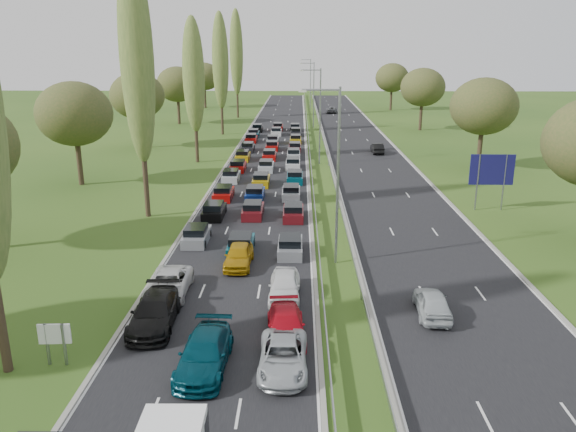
{
  "coord_description": "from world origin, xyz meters",
  "views": [
    {
      "loc": [
        1.95,
        6.42,
        14.29
      ],
      "look_at": [
        1.05,
        49.29,
        1.5
      ],
      "focal_mm": 35.0,
      "sensor_mm": 36.0,
      "label": 1
    }
  ],
  "objects_px": {
    "direction_sign": "(492,172)",
    "near_car_2": "(168,284)",
    "near_car_3": "(155,312)",
    "info_sign": "(55,338)"
  },
  "relations": [
    {
      "from": "near_car_2",
      "to": "info_sign",
      "type": "distance_m",
      "value": 8.6
    },
    {
      "from": "info_sign",
      "to": "near_car_2",
      "type": "bearing_deg",
      "value": 65.98
    },
    {
      "from": "direction_sign",
      "to": "near_car_2",
      "type": "bearing_deg",
      "value": -142.7
    },
    {
      "from": "near_car_2",
      "to": "direction_sign",
      "type": "height_order",
      "value": "direction_sign"
    },
    {
      "from": "near_car_3",
      "to": "info_sign",
      "type": "xyz_separation_m",
      "value": [
        -3.65,
        -3.9,
        0.55
      ]
    },
    {
      "from": "direction_sign",
      "to": "near_car_3",
      "type": "bearing_deg",
      "value": -137.3
    },
    {
      "from": "near_car_2",
      "to": "near_car_3",
      "type": "bearing_deg",
      "value": -88.44
    },
    {
      "from": "near_car_3",
      "to": "info_sign",
      "type": "height_order",
      "value": "info_sign"
    },
    {
      "from": "info_sign",
      "to": "direction_sign",
      "type": "bearing_deg",
      "value": 43.27
    },
    {
      "from": "near_car_3",
      "to": "direction_sign",
      "type": "height_order",
      "value": "direction_sign"
    }
  ]
}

